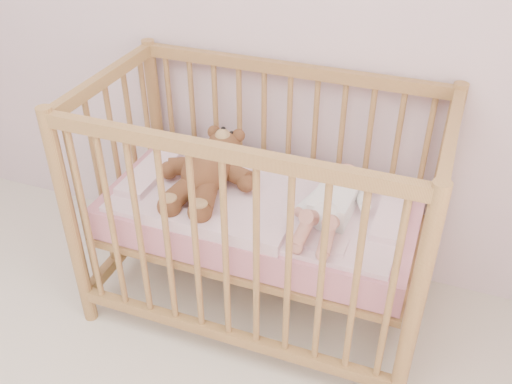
% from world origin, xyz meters
% --- Properties ---
extents(crib, '(1.36, 0.76, 1.00)m').
position_xyz_m(crib, '(0.38, 1.60, 0.50)').
color(crib, '#A98748').
rests_on(crib, floor).
extents(mattress, '(1.22, 0.62, 0.13)m').
position_xyz_m(mattress, '(0.38, 1.60, 0.49)').
color(mattress, '#CE8092').
rests_on(mattress, crib).
extents(blanket, '(1.10, 0.58, 0.06)m').
position_xyz_m(blanket, '(0.38, 1.60, 0.56)').
color(blanket, '#EEA4BB').
rests_on(blanket, mattress).
extents(baby, '(0.29, 0.56, 0.13)m').
position_xyz_m(baby, '(0.67, 1.58, 0.64)').
color(baby, white).
rests_on(baby, blanket).
extents(teddy_bear, '(0.45, 0.61, 0.16)m').
position_xyz_m(teddy_bear, '(0.16, 1.58, 0.65)').
color(teddy_bear, brown).
rests_on(teddy_bear, blanket).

